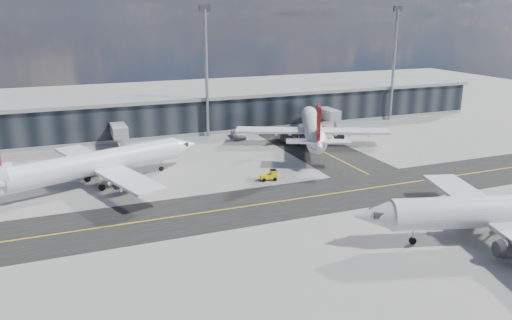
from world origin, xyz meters
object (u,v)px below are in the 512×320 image
object	(u,v)px
airliner_redtail	(313,128)
airliner_near	(512,211)
airliner_af	(95,164)
baggage_tug	(270,175)
service_van	(238,134)

from	to	relation	value
airliner_redtail	airliner_near	size ratio (longest dim) A/B	0.95
airliner_redtail	airliner_near	distance (m)	50.15
airliner_near	airliner_af	bearing A→B (deg)	64.79
airliner_af	baggage_tug	size ratio (longest dim) A/B	12.34
airliner_near	service_van	world-z (taller)	airliner_near
baggage_tug	service_van	xyz separation A→B (m)	(5.16, 30.34, -0.06)
airliner_redtail	airliner_near	bearing A→B (deg)	-64.39
baggage_tug	airliner_redtail	bearing A→B (deg)	143.56
airliner_redtail	service_van	distance (m)	17.71
baggage_tug	airliner_near	bearing A→B (deg)	37.56
airliner_near	baggage_tug	size ratio (longest dim) A/B	12.75
airliner_af	airliner_near	xyz separation A→B (m)	(45.84, -40.15, 0.08)
airliner_redtail	service_van	bearing A→B (deg)	159.46
airliner_redtail	baggage_tug	bearing A→B (deg)	-109.66
airliner_af	baggage_tug	world-z (taller)	airliner_af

